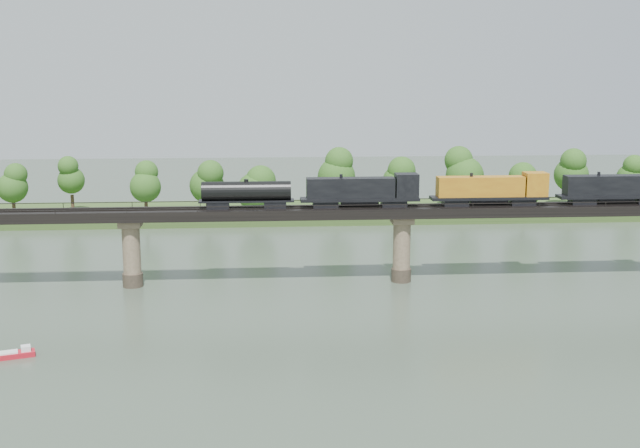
{
  "coord_description": "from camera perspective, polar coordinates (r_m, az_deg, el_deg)",
  "views": [
    {
      "loc": [
        -20.51,
        -86.04,
        31.9
      ],
      "look_at": [
        -12.29,
        30.0,
        9.0
      ],
      "focal_mm": 45.0,
      "sensor_mm": 36.0,
      "label": 1
    }
  ],
  "objects": [
    {
      "name": "ground",
      "position": [
        94.03,
        8.9,
        -8.84
      ],
      "size": [
        400.0,
        400.0,
        0.0
      ],
      "primitive_type": "plane",
      "color": "#344334",
      "rests_on": "ground"
    },
    {
      "name": "far_bank",
      "position": [
        175.05,
        2.74,
        0.89
      ],
      "size": [
        300.0,
        24.0,
        1.6
      ],
      "primitive_type": "cube",
      "color": "#2E481D",
      "rests_on": "ground"
    },
    {
      "name": "bridge",
      "position": [
        120.77,
        5.83,
        -1.57
      ],
      "size": [
        236.0,
        30.0,
        11.5
      ],
      "color": "#473A2D",
      "rests_on": "ground"
    },
    {
      "name": "bridge_superstructure",
      "position": [
        119.54,
        5.89,
        1.39
      ],
      "size": [
        220.0,
        4.9,
        0.75
      ],
      "color": "black",
      "rests_on": "bridge"
    },
    {
      "name": "far_treeline",
      "position": [
        168.6,
        0.17,
        3.27
      ],
      "size": [
        289.06,
        17.54,
        13.6
      ],
      "color": "#382619",
      "rests_on": "far_bank"
    },
    {
      "name": "freight_train",
      "position": [
        120.55,
        9.05,
        2.38
      ],
      "size": [
        71.25,
        2.78,
        4.9
      ],
      "color": "black",
      "rests_on": "bridge"
    },
    {
      "name": "motorboat",
      "position": [
        96.78,
        -20.84,
        -8.61
      ],
      "size": [
        4.52,
        2.78,
        1.19
      ],
      "rotation": [
        0.0,
        0.0,
        0.32
      ],
      "color": "red",
      "rests_on": "ground"
    }
  ]
}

